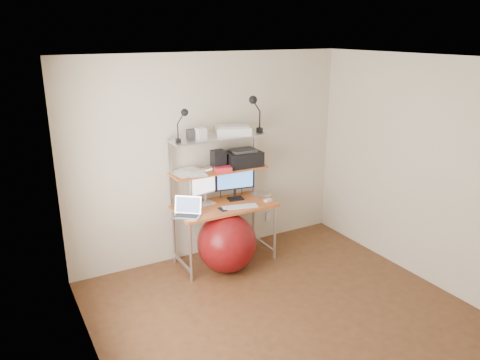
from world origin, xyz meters
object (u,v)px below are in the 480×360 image
object	(u,v)px
monitor_black	(235,179)
laptop	(187,212)
monitor_silver	(205,183)
exercise_ball	(227,243)
printer	(243,158)

from	to	relation	value
monitor_black	laptop	world-z (taller)	monitor_black
monitor_silver	exercise_ball	size ratio (longest dim) A/B	0.68
monitor_silver	printer	distance (m)	0.57
monitor_silver	laptop	xyz separation A→B (m)	(-0.34, -0.24, -0.21)
monitor_black	laptop	size ratio (longest dim) A/B	1.31
laptop	exercise_ball	size ratio (longest dim) A/B	0.55
monitor_silver	monitor_black	size ratio (longest dim) A/B	0.94
laptop	monitor_silver	bearing A→B (deg)	73.37
monitor_silver	laptop	size ratio (longest dim) A/B	1.23
monitor_black	printer	xyz separation A→B (m)	(0.12, -0.00, 0.25)
monitor_black	laptop	xyz separation A→B (m)	(-0.73, -0.22, -0.21)
printer	exercise_ball	world-z (taller)	printer
laptop	exercise_ball	distance (m)	0.62
monitor_silver	printer	size ratio (longest dim) A/B	1.06
laptop	exercise_ball	world-z (taller)	laptop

